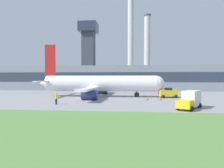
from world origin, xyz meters
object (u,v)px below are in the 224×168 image
(airplane, at_px, (99,84))
(pushback_tug, at_px, (168,93))
(ground_crew_person, at_px, (56,99))
(baggage_truck, at_px, (190,100))

(airplane, xyz_separation_m, pushback_tug, (15.03, -0.86, -1.91))
(pushback_tug, bearing_deg, ground_crew_person, -145.73)
(airplane, distance_m, baggage_truck, 23.00)
(baggage_truck, distance_m, ground_crew_person, 20.31)
(airplane, xyz_separation_m, baggage_truck, (15.66, -16.76, -1.66))
(baggage_truck, height_order, ground_crew_person, baggage_truck)
(airplane, distance_m, pushback_tug, 15.18)
(airplane, distance_m, ground_crew_person, 14.97)
(baggage_truck, bearing_deg, pushback_tug, 92.26)
(pushback_tug, height_order, ground_crew_person, pushback_tug)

